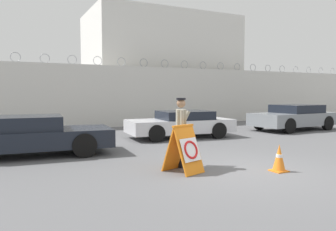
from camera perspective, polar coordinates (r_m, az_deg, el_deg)
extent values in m
plane|color=#5B5B5E|center=(8.03, 13.17, -9.30)|extent=(90.00, 90.00, 0.00)
cube|color=silver|center=(17.88, -10.05, 3.31)|extent=(36.00, 0.30, 3.30)
torus|color=gray|center=(17.27, -25.03, 9.20)|extent=(0.47, 0.03, 0.47)
torus|color=gray|center=(17.35, -20.67, 9.29)|extent=(0.47, 0.03, 0.47)
torus|color=gray|center=(17.52, -16.36, 9.32)|extent=(0.47, 0.03, 0.47)
torus|color=gray|center=(17.79, -12.17, 9.31)|extent=(0.47, 0.03, 0.47)
torus|color=gray|center=(18.16, -8.12, 9.25)|extent=(0.47, 0.03, 0.47)
torus|color=gray|center=(18.60, -4.25, 9.15)|extent=(0.47, 0.03, 0.47)
torus|color=gray|center=(19.13, -0.58, 9.01)|extent=(0.47, 0.03, 0.47)
torus|color=gray|center=(19.72, 2.88, 8.86)|extent=(0.47, 0.03, 0.47)
torus|color=gray|center=(20.38, 6.12, 8.68)|extent=(0.47, 0.03, 0.47)
torus|color=gray|center=(21.11, 9.14, 8.49)|extent=(0.47, 0.03, 0.47)
torus|color=gray|center=(21.88, 11.96, 8.29)|extent=(0.47, 0.03, 0.47)
torus|color=gray|center=(22.71, 14.57, 8.08)|extent=(0.47, 0.03, 0.47)
torus|color=gray|center=(23.58, 17.00, 7.88)|extent=(0.47, 0.03, 0.47)
torus|color=gray|center=(24.48, 19.24, 7.68)|extent=(0.47, 0.03, 0.47)
torus|color=gray|center=(25.42, 21.33, 7.48)|extent=(0.47, 0.03, 0.47)
torus|color=gray|center=(26.40, 23.25, 7.29)|extent=(0.47, 0.03, 0.47)
torus|color=gray|center=(27.39, 25.04, 7.11)|extent=(0.47, 0.03, 0.47)
torus|color=gray|center=(28.42, 26.70, 6.93)|extent=(0.47, 0.03, 0.47)
cube|color=silver|center=(23.35, -1.20, 8.21)|extent=(9.99, 5.82, 7.14)
cube|color=orange|center=(7.46, 3.71, -6.09)|extent=(0.73, 0.60, 1.06)
cube|color=orange|center=(7.72, 1.55, -5.75)|extent=(0.73, 0.60, 1.06)
cube|color=orange|center=(7.51, 2.63, -1.82)|extent=(0.65, 0.27, 0.05)
cube|color=white|center=(7.43, 3.94, -5.97)|extent=(0.57, 0.36, 0.51)
torus|color=red|center=(7.43, 4.01, -5.98)|extent=(0.47, 0.33, 0.42)
cylinder|color=black|center=(8.02, 2.33, -6.27)|extent=(0.15, 0.15, 0.80)
cylinder|color=black|center=(8.20, 2.20, -6.05)|extent=(0.15, 0.15, 0.80)
cube|color=gray|center=(8.02, 2.28, -1.15)|extent=(0.36, 0.47, 0.62)
sphere|color=#936B4C|center=(7.99, 2.29, 2.12)|extent=(0.22, 0.22, 0.22)
cylinder|color=gray|center=(7.76, 2.48, -1.23)|extent=(0.09, 0.09, 0.59)
cylinder|color=gray|center=(8.29, 2.78, -1.07)|extent=(0.34, 0.21, 0.57)
cylinder|color=black|center=(7.99, 2.29, 2.90)|extent=(0.23, 0.23, 0.05)
cube|color=orange|center=(8.14, 18.74, -9.10)|extent=(0.35, 0.35, 0.03)
cone|color=orange|center=(8.08, 18.79, -6.90)|extent=(0.29, 0.29, 0.61)
cylinder|color=white|center=(8.07, 18.79, -6.69)|extent=(0.15, 0.15, 0.08)
cylinder|color=black|center=(11.26, -15.48, -3.75)|extent=(0.71, 0.25, 0.69)
cylinder|color=black|center=(9.56, -14.34, -5.07)|extent=(0.71, 0.25, 0.69)
cube|color=black|center=(10.32, -22.88, -3.74)|extent=(4.74, 2.19, 0.52)
cube|color=black|center=(10.28, -24.24, -1.22)|extent=(2.33, 1.82, 0.40)
cylinder|color=black|center=(12.15, -2.03, -3.16)|extent=(0.66, 0.25, 0.65)
cylinder|color=black|center=(13.76, -4.42, -2.34)|extent=(0.66, 0.25, 0.65)
cylinder|color=black|center=(13.27, 8.80, -2.60)|extent=(0.66, 0.25, 0.65)
cylinder|color=black|center=(14.76, 5.44, -1.92)|extent=(0.66, 0.25, 0.65)
cube|color=silver|center=(13.41, 2.07, -1.79)|extent=(4.40, 2.15, 0.52)
cube|color=black|center=(13.46, 2.91, 0.08)|extent=(2.17, 1.79, 0.34)
cylinder|color=black|center=(15.70, 20.37, -1.70)|extent=(0.71, 0.24, 0.70)
cylinder|color=black|center=(16.92, 15.64, -1.21)|extent=(0.71, 0.24, 0.70)
cylinder|color=black|center=(17.89, 26.04, -1.19)|extent=(0.71, 0.24, 0.70)
cylinder|color=black|center=(18.97, 21.49, -0.80)|extent=(0.71, 0.24, 0.70)
cube|color=gray|center=(17.32, 21.00, -0.55)|extent=(4.54, 2.20, 0.61)
cube|color=black|center=(17.46, 21.50, 1.12)|extent=(2.23, 1.87, 0.39)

